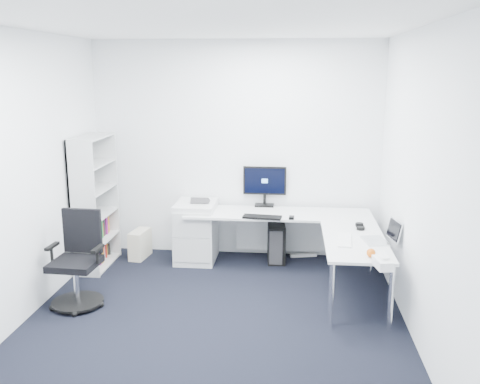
# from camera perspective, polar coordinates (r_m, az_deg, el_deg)

# --- Properties ---
(ground) EXTENTS (4.20, 4.20, 0.00)m
(ground) POSITION_cam_1_polar(r_m,az_deg,el_deg) (5.14, -2.90, -14.12)
(ground) COLOR black
(ceiling) EXTENTS (4.20, 4.20, 0.00)m
(ceiling) POSITION_cam_1_polar(r_m,az_deg,el_deg) (4.59, -3.30, 17.48)
(ceiling) COLOR white
(wall_back) EXTENTS (3.60, 0.02, 2.70)m
(wall_back) POSITION_cam_1_polar(r_m,az_deg,el_deg) (6.73, -0.40, 4.50)
(wall_back) COLOR white
(wall_back) RESTS_ON ground
(wall_front) EXTENTS (3.60, 0.02, 2.70)m
(wall_front) POSITION_cam_1_polar(r_m,az_deg,el_deg) (2.71, -9.84, -8.53)
(wall_front) COLOR white
(wall_front) RESTS_ON ground
(wall_left) EXTENTS (0.02, 4.20, 2.70)m
(wall_left) POSITION_cam_1_polar(r_m,az_deg,el_deg) (5.26, -22.87, 1.12)
(wall_left) COLOR white
(wall_left) RESTS_ON ground
(wall_right) EXTENTS (0.02, 4.20, 2.70)m
(wall_right) POSITION_cam_1_polar(r_m,az_deg,el_deg) (4.76, 18.88, 0.29)
(wall_right) COLOR white
(wall_right) RESTS_ON ground
(l_desk) EXTENTS (2.23, 1.25, 0.65)m
(l_desk) POSITION_cam_1_polar(r_m,az_deg,el_deg) (6.25, 3.98, -5.85)
(l_desk) COLOR silver
(l_desk) RESTS_ON ground
(drawer_pedestal) EXTENTS (0.48, 0.60, 0.74)m
(drawer_pedestal) POSITION_cam_1_polar(r_m,az_deg,el_deg) (6.69, -4.70, -4.20)
(drawer_pedestal) COLOR silver
(drawer_pedestal) RESTS_ON ground
(bookshelf) EXTENTS (0.31, 0.79, 1.59)m
(bookshelf) POSITION_cam_1_polar(r_m,az_deg,el_deg) (6.59, -15.20, -1.07)
(bookshelf) COLOR #BCBEBE
(bookshelf) RESTS_ON ground
(task_chair) EXTENTS (0.57, 0.57, 0.96)m
(task_chair) POSITION_cam_1_polar(r_m,az_deg,el_deg) (5.59, -17.21, -7.04)
(task_chair) COLOR black
(task_chair) RESTS_ON ground
(black_pc_tower) EXTENTS (0.25, 0.49, 0.47)m
(black_pc_tower) POSITION_cam_1_polar(r_m,az_deg,el_deg) (6.72, 3.88, -5.33)
(black_pc_tower) COLOR black
(black_pc_tower) RESTS_ON ground
(beige_pc_tower) EXTENTS (0.22, 0.39, 0.35)m
(beige_pc_tower) POSITION_cam_1_polar(r_m,az_deg,el_deg) (6.92, -10.62, -5.48)
(beige_pc_tower) COLOR beige
(beige_pc_tower) RESTS_ON ground
(power_strip) EXTENTS (0.35, 0.14, 0.04)m
(power_strip) POSITION_cam_1_polar(r_m,az_deg,el_deg) (6.93, 6.76, -6.69)
(power_strip) COLOR white
(power_strip) RESTS_ON ground
(monitor) EXTENTS (0.54, 0.18, 0.52)m
(monitor) POSITION_cam_1_polar(r_m,az_deg,el_deg) (6.72, 2.64, 0.66)
(monitor) COLOR black
(monitor) RESTS_ON l_desk
(black_keyboard) EXTENTS (0.46, 0.21, 0.02)m
(black_keyboard) POSITION_cam_1_polar(r_m,az_deg,el_deg) (6.22, 2.38, -2.68)
(black_keyboard) COLOR black
(black_keyboard) RESTS_ON l_desk
(mouse) EXTENTS (0.06, 0.10, 0.03)m
(mouse) POSITION_cam_1_polar(r_m,az_deg,el_deg) (6.20, 5.52, -2.74)
(mouse) COLOR black
(mouse) RESTS_ON l_desk
(desk_phone) EXTENTS (0.22, 0.22, 0.15)m
(desk_phone) POSITION_cam_1_polar(r_m,az_deg,el_deg) (6.60, -4.25, -1.20)
(desk_phone) COLOR #2C2C2F
(desk_phone) RESTS_ON l_desk
(laptop) EXTENTS (0.37, 0.36, 0.23)m
(laptop) POSITION_cam_1_polar(r_m,az_deg,el_deg) (5.51, 14.26, -4.03)
(laptop) COLOR silver
(laptop) RESTS_ON l_desk
(white_keyboard) EXTENTS (0.17, 0.48, 0.02)m
(white_keyboard) POSITION_cam_1_polar(r_m,az_deg,el_deg) (5.50, 11.09, -5.04)
(white_keyboard) COLOR white
(white_keyboard) RESTS_ON l_desk
(headphones) EXTENTS (0.14, 0.22, 0.06)m
(headphones) POSITION_cam_1_polar(r_m,az_deg,el_deg) (5.97, 12.68, -3.49)
(headphones) COLOR black
(headphones) RESTS_ON l_desk
(orange_fruit) EXTENTS (0.08, 0.08, 0.08)m
(orange_fruit) POSITION_cam_1_polar(r_m,az_deg,el_deg) (5.07, 13.80, -6.33)
(orange_fruit) COLOR #D95F13
(orange_fruit) RESTS_ON l_desk
(tissue_box) EXTENTS (0.16, 0.25, 0.08)m
(tissue_box) POSITION_cam_1_polar(r_m,az_deg,el_deg) (4.84, 14.96, -7.35)
(tissue_box) COLOR white
(tissue_box) RESTS_ON l_desk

